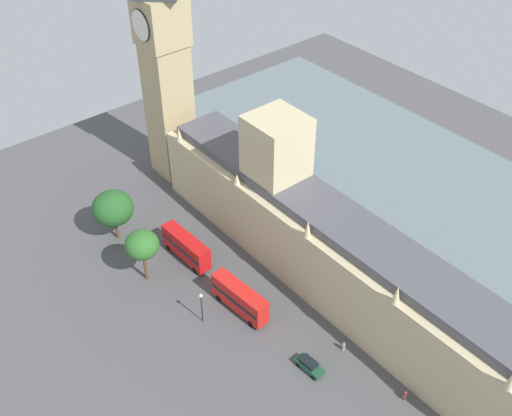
# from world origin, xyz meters

# --- Properties ---
(ground_plane) EXTENTS (144.27, 144.27, 0.00)m
(ground_plane) POSITION_xyz_m (0.00, 0.00, 0.00)
(ground_plane) COLOR #4C4C4F
(river_thames) EXTENTS (41.38, 129.84, 0.25)m
(river_thames) POSITION_xyz_m (-34.78, 0.00, 0.12)
(river_thames) COLOR slate
(river_thames) RESTS_ON ground
(parliament_building) EXTENTS (11.93, 74.27, 24.76)m
(parliament_building) POSITION_xyz_m (-1.99, -1.70, 7.72)
(parliament_building) COLOR #CCBA8E
(parliament_building) RESTS_ON ground
(clock_tower) EXTENTS (8.00, 8.00, 51.44)m
(clock_tower) POSITION_xyz_m (-0.33, -42.38, 26.58)
(clock_tower) COLOR tan
(clock_tower) RESTS_ON ground
(double_decker_bus_corner) EXTENTS (3.03, 10.60, 4.75)m
(double_decker_bus_corner) POSITION_xyz_m (12.72, -19.15, 2.63)
(double_decker_bus_corner) COLOR red
(double_decker_bus_corner) RESTS_ON ground
(double_decker_bus_under_trees) EXTENTS (3.38, 10.67, 4.75)m
(double_decker_bus_under_trees) POSITION_xyz_m (12.89, -4.30, 2.63)
(double_decker_bus_under_trees) COLOR red
(double_decker_bus_under_trees) RESTS_ON ground
(car_dark_green_near_tower) EXTENTS (2.12, 4.50, 1.74)m
(car_dark_green_near_tower) POSITION_xyz_m (12.25, 10.73, 0.89)
(car_dark_green_near_tower) COLOR #19472D
(car_dark_green_near_tower) RESTS_ON ground
(pedestrian_midblock) EXTENTS (0.62, 0.52, 1.62)m
(pedestrian_midblock) POSITION_xyz_m (5.58, 22.50, 0.73)
(pedestrian_midblock) COLOR maroon
(pedestrian_midblock) RESTS_ON ground
(pedestrian_far_end) EXTENTS (0.66, 0.57, 1.67)m
(pedestrian_far_end) POSITION_xyz_m (6.03, 11.42, 0.75)
(pedestrian_far_end) COLOR gray
(pedestrian_far_end) RESTS_ON ground
(plane_tree_opposite_hall) EXTENTS (7.14, 7.14, 9.69)m
(plane_tree_opposite_hall) POSITION_xyz_m (19.17, -31.39, 6.63)
(plane_tree_opposite_hall) COLOR brown
(plane_tree_opposite_hall) RESTS_ON ground
(plane_tree_trailing) EXTENTS (5.48, 5.48, 9.80)m
(plane_tree_trailing) POSITION_xyz_m (20.55, -19.35, 7.42)
(plane_tree_trailing) COLOR brown
(plane_tree_trailing) RESTS_ON ground
(street_lamp_kerbside) EXTENTS (0.56, 0.56, 5.89)m
(street_lamp_kerbside) POSITION_xyz_m (18.75, -6.11, 4.15)
(street_lamp_kerbside) COLOR black
(street_lamp_kerbside) RESTS_ON ground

